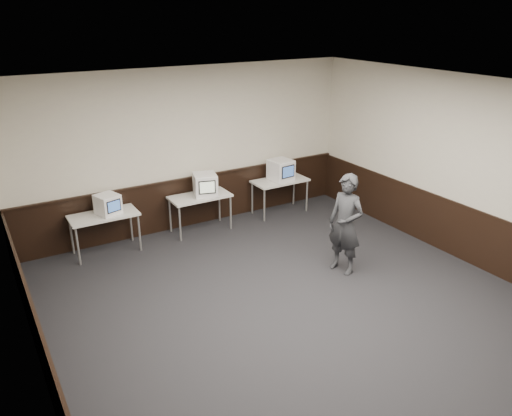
{
  "coord_description": "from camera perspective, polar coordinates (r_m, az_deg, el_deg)",
  "views": [
    {
      "loc": [
        -3.79,
        -4.9,
        4.17
      ],
      "look_at": [
        0.1,
        1.6,
        1.15
      ],
      "focal_mm": 35.0,
      "sensor_mm": 36.0,
      "label": 1
    }
  ],
  "objects": [
    {
      "name": "wainscot_left",
      "position": [
        6.13,
        -22.58,
        -17.02
      ],
      "size": [
        0.04,
        7.98,
        1.0
      ],
      "primitive_type": "cube",
      "color": "black",
      "rests_on": "left_wall"
    },
    {
      "name": "emac_right",
      "position": [
        10.71,
        2.87,
        4.36
      ],
      "size": [
        0.49,
        0.52,
        0.45
      ],
      "rotation": [
        0.0,
        0.0,
        0.1
      ],
      "color": "white",
      "rests_on": "desk_right"
    },
    {
      "name": "desk_right",
      "position": [
        10.81,
        2.75,
        2.87
      ],
      "size": [
        1.2,
        0.6,
        0.75
      ],
      "color": "silver",
      "rests_on": "ground"
    },
    {
      "name": "left_wall",
      "position": [
        5.54,
        -24.42,
        -8.06
      ],
      "size": [
        0.0,
        8.0,
        8.0
      ],
      "primitive_type": "plane",
      "rotation": [
        1.57,
        0.0,
        1.57
      ],
      "color": "beige",
      "rests_on": "ground"
    },
    {
      "name": "wainscot_back",
      "position": [
        10.33,
        -7.27,
        0.75
      ],
      "size": [
        6.98,
        0.04,
        1.0
      ],
      "primitive_type": "cube",
      "color": "black",
      "rests_on": "back_wall"
    },
    {
      "name": "person",
      "position": [
        8.39,
        10.2,
        -1.85
      ],
      "size": [
        0.57,
        0.72,
        1.72
      ],
      "primitive_type": "imported",
      "rotation": [
        0.0,
        0.0,
        -1.3
      ],
      "color": "#282A2E",
      "rests_on": "ground"
    },
    {
      "name": "desk_left",
      "position": [
        9.38,
        -17.01,
        -1.11
      ],
      "size": [
        1.2,
        0.6,
        0.75
      ],
      "color": "silver",
      "rests_on": "ground"
    },
    {
      "name": "emac_left",
      "position": [
        9.28,
        -16.58,
        0.4
      ],
      "size": [
        0.47,
        0.48,
        0.37
      ],
      "rotation": [
        0.0,
        0.0,
        0.3
      ],
      "color": "white",
      "rests_on": "desk_left"
    },
    {
      "name": "back_wall",
      "position": [
        10.01,
        -7.62,
        6.67
      ],
      "size": [
        7.0,
        0.0,
        7.0
      ],
      "primitive_type": "plane",
      "rotation": [
        1.57,
        0.0,
        0.0
      ],
      "color": "beige",
      "rests_on": "ground"
    },
    {
      "name": "floor",
      "position": [
        7.47,
        5.79,
        -12.34
      ],
      "size": [
        8.0,
        8.0,
        0.0
      ],
      "primitive_type": "plane",
      "color": "black",
      "rests_on": "ground"
    },
    {
      "name": "desk_center",
      "position": [
        9.94,
        -6.43,
        1.04
      ],
      "size": [
        1.2,
        0.6,
        0.75
      ],
      "color": "silver",
      "rests_on": "ground"
    },
    {
      "name": "ceiling",
      "position": [
        6.27,
        6.92,
        12.68
      ],
      "size": [
        8.0,
        8.0,
        0.0
      ],
      "primitive_type": "plane",
      "rotation": [
        3.14,
        0.0,
        0.0
      ],
      "color": "white",
      "rests_on": "back_wall"
    },
    {
      "name": "wainscot_right",
      "position": [
        9.5,
        23.09,
        -2.83
      ],
      "size": [
        0.04,
        7.98,
        1.0
      ],
      "primitive_type": "cube",
      "color": "black",
      "rests_on": "right_wall"
    },
    {
      "name": "emac_center",
      "position": [
        9.85,
        -5.83,
        2.68
      ],
      "size": [
        0.55,
        0.56,
        0.44
      ],
      "rotation": [
        0.0,
        0.0,
        -0.27
      ],
      "color": "white",
      "rests_on": "desk_center"
    },
    {
      "name": "wainscot_rail",
      "position": [
        10.14,
        -7.36,
        3.46
      ],
      "size": [
        6.98,
        0.06,
        0.04
      ],
      "primitive_type": "cube",
      "color": "black",
      "rests_on": "wainscot_back"
    },
    {
      "name": "right_wall",
      "position": [
        9.15,
        24.17,
        3.49
      ],
      "size": [
        0.0,
        8.0,
        8.0
      ],
      "primitive_type": "plane",
      "rotation": [
        1.57,
        0.0,
        -1.57
      ],
      "color": "beige",
      "rests_on": "ground"
    }
  ]
}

